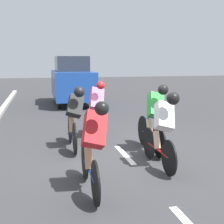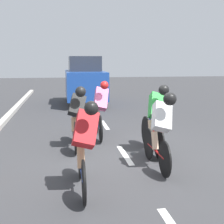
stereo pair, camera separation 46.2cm
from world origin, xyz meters
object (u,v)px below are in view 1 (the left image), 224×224
(cyclist_white, at_px, (163,127))
(support_car, at_px, (72,81))
(cyclist_pink, at_px, (96,109))
(cyclist_green, at_px, (154,117))
(cyclist_red, at_px, (93,145))
(cyclist_black, at_px, (74,116))

(cyclist_white, xyz_separation_m, support_car, (0.74, -9.00, 0.30))
(cyclist_pink, bearing_deg, cyclist_green, 125.29)
(cyclist_green, xyz_separation_m, cyclist_red, (1.68, 1.82, -0.03))
(cyclist_green, relative_size, cyclist_red, 1.02)
(cyclist_green, distance_m, cyclist_black, 1.80)
(cyclist_red, height_order, cyclist_black, cyclist_black)
(cyclist_green, bearing_deg, cyclist_pink, -54.71)
(cyclist_black, relative_size, support_car, 0.45)
(cyclist_white, height_order, cyclist_red, cyclist_white)
(support_car, bearing_deg, cyclist_red, 85.72)
(cyclist_white, xyz_separation_m, cyclist_black, (1.48, -1.63, -0.02))
(cyclist_red, xyz_separation_m, support_car, (-0.73, -9.82, 0.33))
(cyclist_red, relative_size, cyclist_pink, 1.03)
(cyclist_green, relative_size, cyclist_pink, 1.05)
(support_car, bearing_deg, cyclist_pink, 89.23)
(cyclist_black, bearing_deg, cyclist_white, 132.23)
(cyclist_green, height_order, cyclist_pink, cyclist_green)
(cyclist_pink, bearing_deg, cyclist_black, 52.13)
(cyclist_white, relative_size, cyclist_black, 0.96)
(cyclist_black, bearing_deg, cyclist_red, 90.13)
(cyclist_white, height_order, cyclist_green, cyclist_green)
(cyclist_black, bearing_deg, cyclist_pink, -127.87)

